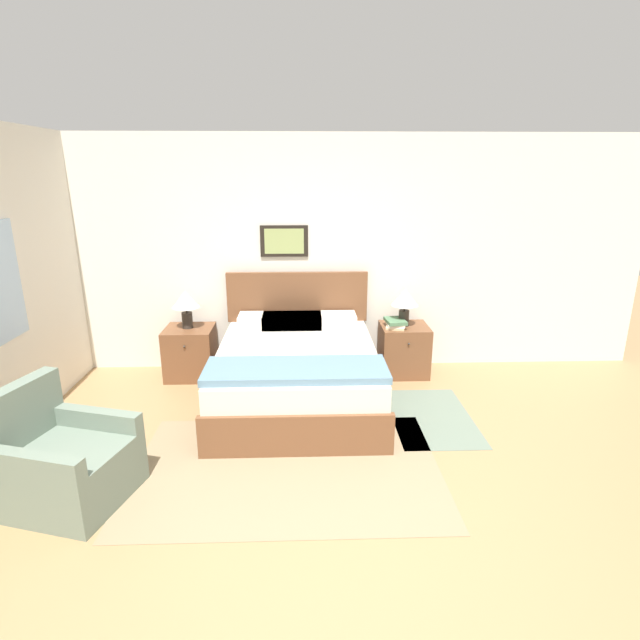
% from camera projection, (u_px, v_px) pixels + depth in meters
% --- Properties ---
extents(ground_plane, '(16.00, 16.00, 0.00)m').
position_uv_depth(ground_plane, '(323.00, 548.00, 3.04)').
color(ground_plane, '#99754C').
extents(wall_back, '(7.53, 0.09, 2.60)m').
position_uv_depth(wall_back, '(312.00, 255.00, 5.57)').
color(wall_back, silver).
rests_on(wall_back, ground_plane).
extents(area_rug_main, '(2.35, 1.58, 0.01)m').
position_uv_depth(area_rug_main, '(287.00, 468.00, 3.85)').
color(area_rug_main, '#897556').
rests_on(area_rug_main, ground_plane).
extents(area_rug_bedside, '(0.74, 1.19, 0.01)m').
position_uv_depth(area_rug_bedside, '(431.00, 417.00, 4.66)').
color(area_rug_bedside, slate).
rests_on(area_rug_bedside, ground_plane).
extents(bed, '(1.57, 1.94, 1.13)m').
position_uv_depth(bed, '(297.00, 372.00, 4.87)').
color(bed, brown).
rests_on(bed, ground_plane).
extents(armchair, '(0.95, 0.90, 0.82)m').
position_uv_depth(armchair, '(61.00, 463.00, 3.44)').
color(armchair, slate).
rests_on(armchair, ground_plane).
extents(nightstand_near_window, '(0.52, 0.51, 0.56)m').
position_uv_depth(nightstand_near_window, '(191.00, 352.00, 5.51)').
color(nightstand_near_window, brown).
rests_on(nightstand_near_window, ground_plane).
extents(nightstand_by_door, '(0.52, 0.51, 0.56)m').
position_uv_depth(nightstand_by_door, '(404.00, 350.00, 5.59)').
color(nightstand_by_door, brown).
rests_on(nightstand_by_door, ground_plane).
extents(table_lamp_near_window, '(0.31, 0.31, 0.42)m').
position_uv_depth(table_lamp_near_window, '(186.00, 301.00, 5.36)').
color(table_lamp_near_window, '#2D2823').
rests_on(table_lamp_near_window, nightstand_near_window).
extents(table_lamp_by_door, '(0.31, 0.31, 0.42)m').
position_uv_depth(table_lamp_by_door, '(405.00, 300.00, 5.44)').
color(table_lamp_by_door, '#2D2823').
rests_on(table_lamp_by_door, nightstand_by_door).
extents(book_thick_bottom, '(0.24, 0.28, 0.02)m').
position_uv_depth(book_thick_bottom, '(395.00, 326.00, 5.46)').
color(book_thick_bottom, beige).
rests_on(book_thick_bottom, nightstand_by_door).
extents(book_hardcover_middle, '(0.19, 0.25, 0.03)m').
position_uv_depth(book_hardcover_middle, '(395.00, 324.00, 5.45)').
color(book_hardcover_middle, silver).
rests_on(book_hardcover_middle, book_thick_bottom).
extents(book_novel_upper, '(0.23, 0.29, 0.04)m').
position_uv_depth(book_novel_upper, '(395.00, 321.00, 5.44)').
color(book_novel_upper, '#4C7551').
rests_on(book_novel_upper, book_hardcover_middle).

